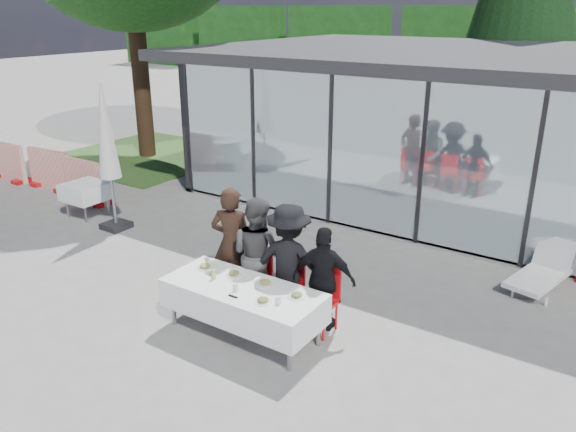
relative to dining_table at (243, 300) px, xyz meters
The scene contains 25 objects.
ground 0.69m from the dining_table, 122.04° to the left, with size 90.00×90.00×0.00m, color gray.
pavilion 8.86m from the dining_table, 78.22° to the left, with size 14.80×8.80×3.44m.
treeline 28.50m from the dining_table, 94.49° to the left, with size 62.50×2.00×4.40m.
dining_table is the anchor object (origin of this frame).
diner_a 1.18m from the dining_table, 136.13° to the left, with size 0.67×0.67×1.83m, color #311F16.
diner_chair_a 1.10m from the dining_table, 137.17° to the left, with size 0.44×0.44×0.97m.
diner_b 0.91m from the dining_table, 112.92° to the left, with size 0.85×0.85×1.75m, color #4E4E4E.
diner_chair_b 0.82m from the dining_table, 113.68° to the left, with size 0.44×0.44×0.97m.
diner_c 0.88m from the dining_table, 72.54° to the left, with size 1.13×1.13×1.76m, color black.
diner_chair_c 0.79m from the dining_table, 71.94° to the left, with size 0.44×0.44×0.97m.
diner_d 1.16m from the dining_table, 43.13° to the left, with size 0.90×0.90×1.54m, color black.
diner_chair_d 1.12m from the dining_table, 42.09° to the left, with size 0.44×0.44×0.97m.
plate_a 0.87m from the dining_table, 169.21° to the left, with size 0.24×0.24×0.07m.
plate_b 0.44m from the dining_table, 147.17° to the left, with size 0.24×0.24×0.07m.
plate_c 0.39m from the dining_table, 45.51° to the left, with size 0.24×0.24×0.07m.
plate_d 0.83m from the dining_table, 11.73° to the left, with size 0.24×0.24×0.07m.
plate_extra 0.58m from the dining_table, 21.84° to the right, with size 0.24×0.24×0.07m.
juice_bottle 0.57m from the dining_table, behind, with size 0.06×0.06×0.14m, color #98C652.
drinking_glasses 0.44m from the dining_table, 20.20° to the right, with size 0.75×0.09×0.10m.
folded_eyeglasses 0.38m from the dining_table, 76.14° to the right, with size 0.14×0.03×0.01m, color black.
spare_table_left 6.10m from the dining_table, 161.95° to the left, with size 0.86×0.86×0.74m.
market_umbrella 5.18m from the dining_table, 159.90° to the left, with size 0.50×0.50×3.00m.
construction_barriers 10.15m from the dining_table, 165.36° to the left, with size 7.80×0.60×1.00m.
lounger 5.05m from the dining_table, 51.03° to the left, with size 0.88×1.43×0.72m.
grass_patch 10.81m from the dining_table, 143.91° to the left, with size 5.00×5.00×0.02m, color #385926.
Camera 1 is at (4.53, -5.69, 4.33)m, focal length 35.00 mm.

